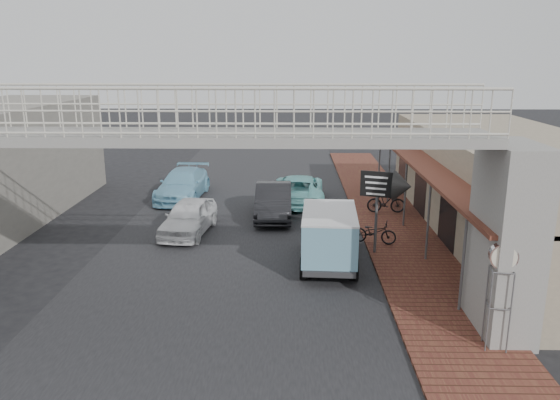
{
  "coord_description": "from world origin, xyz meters",
  "views": [
    {
      "loc": [
        2.14,
        -17.25,
        7.02
      ],
      "look_at": [
        1.71,
        2.63,
        1.8
      ],
      "focal_mm": 35.0,
      "sensor_mm": 36.0,
      "label": 1
    }
  ],
  "objects_px": {
    "angkot_curb": "(299,189)",
    "motorcycle_far": "(386,202)",
    "arrow_sign": "(399,187)",
    "angkot_van": "(329,230)",
    "angkot_far": "(183,184)",
    "motorcycle_near": "(374,232)",
    "white_hatchback": "(189,217)",
    "dark_sedan": "(274,201)",
    "street_clock": "(503,261)"
  },
  "relations": [
    {
      "from": "dark_sedan",
      "to": "street_clock",
      "type": "distance_m",
      "value": 12.99
    },
    {
      "from": "white_hatchback",
      "to": "arrow_sign",
      "type": "height_order",
      "value": "arrow_sign"
    },
    {
      "from": "angkot_van",
      "to": "motorcycle_far",
      "type": "height_order",
      "value": "angkot_van"
    },
    {
      "from": "dark_sedan",
      "to": "arrow_sign",
      "type": "distance_m",
      "value": 7.09
    },
    {
      "from": "angkot_van",
      "to": "motorcycle_far",
      "type": "bearing_deg",
      "value": 67.47
    },
    {
      "from": "motorcycle_near",
      "to": "arrow_sign",
      "type": "height_order",
      "value": "arrow_sign"
    },
    {
      "from": "angkot_van",
      "to": "motorcycle_near",
      "type": "xyz_separation_m",
      "value": [
        1.86,
        2.05,
        -0.72
      ]
    },
    {
      "from": "motorcycle_far",
      "to": "street_clock",
      "type": "relative_size",
      "value": 0.64
    },
    {
      "from": "angkot_van",
      "to": "angkot_far",
      "type": "bearing_deg",
      "value": 130.04
    },
    {
      "from": "angkot_curb",
      "to": "street_clock",
      "type": "distance_m",
      "value": 14.76
    },
    {
      "from": "angkot_curb",
      "to": "dark_sedan",
      "type": "bearing_deg",
      "value": 65.12
    },
    {
      "from": "angkot_van",
      "to": "arrow_sign",
      "type": "bearing_deg",
      "value": 20.66
    },
    {
      "from": "white_hatchback",
      "to": "motorcycle_far",
      "type": "relative_size",
      "value": 2.35
    },
    {
      "from": "white_hatchback",
      "to": "arrow_sign",
      "type": "xyz_separation_m",
      "value": [
        7.98,
        -2.62,
        1.92
      ]
    },
    {
      "from": "motorcycle_near",
      "to": "arrow_sign",
      "type": "relative_size",
      "value": 0.54
    },
    {
      "from": "angkot_curb",
      "to": "motorcycle_far",
      "type": "distance_m",
      "value": 4.42
    },
    {
      "from": "motorcycle_near",
      "to": "angkot_van",
      "type": "bearing_deg",
      "value": 152.97
    },
    {
      "from": "angkot_far",
      "to": "arrow_sign",
      "type": "distance_m",
      "value": 12.65
    },
    {
      "from": "street_clock",
      "to": "arrow_sign",
      "type": "relative_size",
      "value": 0.87
    },
    {
      "from": "motorcycle_far",
      "to": "angkot_far",
      "type": "bearing_deg",
      "value": 76.77
    },
    {
      "from": "white_hatchback",
      "to": "dark_sedan",
      "type": "relative_size",
      "value": 0.9
    },
    {
      "from": "angkot_curb",
      "to": "motorcycle_near",
      "type": "relative_size",
      "value": 3.03
    },
    {
      "from": "angkot_curb",
      "to": "motorcycle_near",
      "type": "distance_m",
      "value": 6.81
    },
    {
      "from": "angkot_far",
      "to": "street_clock",
      "type": "bearing_deg",
      "value": -51.15
    },
    {
      "from": "motorcycle_far",
      "to": "street_clock",
      "type": "distance_m",
      "value": 12.12
    },
    {
      "from": "dark_sedan",
      "to": "arrow_sign",
      "type": "bearing_deg",
      "value": -48.72
    },
    {
      "from": "dark_sedan",
      "to": "white_hatchback",
      "type": "bearing_deg",
      "value": -145.11
    },
    {
      "from": "angkot_far",
      "to": "motorcycle_near",
      "type": "relative_size",
      "value": 2.97
    },
    {
      "from": "street_clock",
      "to": "angkot_van",
      "type": "bearing_deg",
      "value": 132.98
    },
    {
      "from": "white_hatchback",
      "to": "angkot_far",
      "type": "relative_size",
      "value": 0.81
    },
    {
      "from": "white_hatchback",
      "to": "motorcycle_near",
      "type": "xyz_separation_m",
      "value": [
        7.36,
        -1.36,
        -0.15
      ]
    },
    {
      "from": "dark_sedan",
      "to": "motorcycle_near",
      "type": "distance_m",
      "value": 5.5
    },
    {
      "from": "dark_sedan",
      "to": "motorcycle_far",
      "type": "xyz_separation_m",
      "value": [
        5.14,
        0.48,
        -0.13
      ]
    },
    {
      "from": "arrow_sign",
      "to": "dark_sedan",
      "type": "bearing_deg",
      "value": 150.24
    },
    {
      "from": "angkot_far",
      "to": "angkot_van",
      "type": "height_order",
      "value": "angkot_van"
    },
    {
      "from": "street_clock",
      "to": "arrow_sign",
      "type": "bearing_deg",
      "value": 110.52
    },
    {
      "from": "motorcycle_near",
      "to": "street_clock",
      "type": "distance_m",
      "value": 8.12
    },
    {
      "from": "angkot_van",
      "to": "street_clock",
      "type": "bearing_deg",
      "value": -53.62
    },
    {
      "from": "white_hatchback",
      "to": "street_clock",
      "type": "xyz_separation_m",
      "value": [
        9.21,
        -9.06,
        1.64
      ]
    },
    {
      "from": "angkot_far",
      "to": "motorcycle_far",
      "type": "height_order",
      "value": "angkot_far"
    },
    {
      "from": "white_hatchback",
      "to": "motorcycle_near",
      "type": "bearing_deg",
      "value": -3.88
    },
    {
      "from": "angkot_curb",
      "to": "motorcycle_near",
      "type": "height_order",
      "value": "angkot_curb"
    },
    {
      "from": "dark_sedan",
      "to": "street_clock",
      "type": "bearing_deg",
      "value": -64.06
    },
    {
      "from": "dark_sedan",
      "to": "arrow_sign",
      "type": "relative_size",
      "value": 1.46
    },
    {
      "from": "dark_sedan",
      "to": "arrow_sign",
      "type": "height_order",
      "value": "arrow_sign"
    },
    {
      "from": "angkot_far",
      "to": "arrow_sign",
      "type": "height_order",
      "value": "arrow_sign"
    },
    {
      "from": "angkot_curb",
      "to": "angkot_van",
      "type": "height_order",
      "value": "angkot_van"
    },
    {
      "from": "motorcycle_far",
      "to": "dark_sedan",
      "type": "bearing_deg",
      "value": 97.77
    },
    {
      "from": "motorcycle_far",
      "to": "arrow_sign",
      "type": "xyz_separation_m",
      "value": [
        -0.55,
        -5.54,
        2.0
      ]
    },
    {
      "from": "white_hatchback",
      "to": "motorcycle_near",
      "type": "height_order",
      "value": "white_hatchback"
    }
  ]
}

